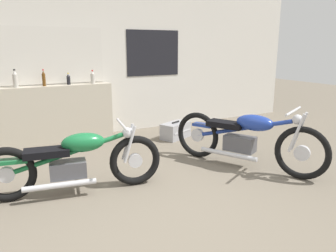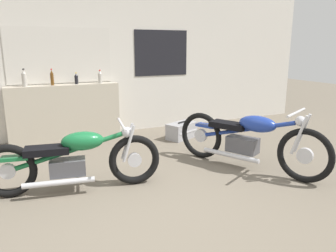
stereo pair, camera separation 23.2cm
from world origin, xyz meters
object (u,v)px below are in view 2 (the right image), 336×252
Objects in this scene: bottle_left_center at (52,78)px; hard_case_silver at (182,131)px; bottle_right_center at (100,77)px; motorcycle_blue at (248,139)px; bottle_center at (76,79)px; bottle_leftmost at (24,79)px; motorcycle_green at (74,159)px.

bottle_left_center is 0.44× the size of hard_case_silver.
hard_case_silver is at bearing -31.08° from bottle_right_center.
hard_case_silver is at bearing 94.04° from motorcycle_blue.
bottle_left_center is 1.39× the size of bottle_center.
motorcycle_green is at bearing -79.99° from bottle_leftmost.
bottle_center is 0.10× the size of motorcycle_green.
bottle_left_center is 0.42m from bottle_center.
motorcycle_green is at bearing -90.96° from bottle_left_center.
hard_case_silver is (2.58, -0.79, -0.99)m from bottle_leftmost.
bottle_center is 2.49m from motorcycle_green.
bottle_left_center is at bearing 178.73° from bottle_right_center.
bottle_leftmost is at bearing 162.91° from hard_case_silver.
bottle_right_center is (0.84, -0.02, -0.02)m from bottle_left_center.
bottle_leftmost is 0.15× the size of motorcycle_green.
bottle_center is at bearing 3.05° from bottle_leftmost.
motorcycle_blue is (2.70, -2.56, -0.71)m from bottle_leftmost.
bottle_right_center is at bearing 69.07° from motorcycle_green.
bottle_leftmost is at bearing 100.01° from motorcycle_green.
bottle_leftmost is 0.47× the size of hard_case_silver.
bottle_right_center reaches higher than motorcycle_green.
bottle_left_center reaches higher than bottle_center.
motorcycle_blue is at bearing -48.61° from bottle_left_center.
bottle_right_center is at bearing -7.73° from bottle_center.
motorcycle_blue is at bearing -43.40° from bottle_leftmost.
motorcycle_green is at bearing -110.93° from bottle_right_center.
bottle_leftmost is 0.86m from bottle_center.
motorcycle_blue is (1.84, -2.60, -0.67)m from bottle_center.
bottle_center is at bearing 79.00° from motorcycle_green.
motorcycle_blue reaches higher than hard_case_silver.
hard_case_silver is at bearing 34.75° from motorcycle_green.
motorcycle_green is 2.31m from motorcycle_blue.
bottle_right_center is at bearing 148.92° from hard_case_silver.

